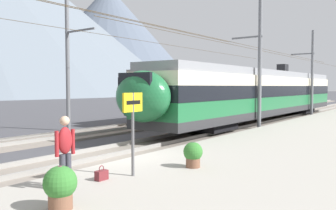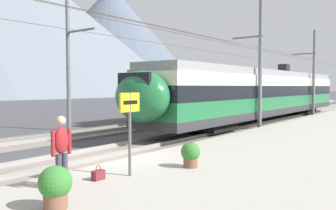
{
  "view_description": "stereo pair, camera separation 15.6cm",
  "coord_description": "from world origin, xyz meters",
  "px_view_note": "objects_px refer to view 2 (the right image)",
  "views": [
    {
      "loc": [
        -8.45,
        -8.83,
        2.71
      ],
      "look_at": [
        6.5,
        2.48,
        1.71
      ],
      "focal_mm": 37.28,
      "sensor_mm": 36.0,
      "label": 1
    },
    {
      "loc": [
        -8.36,
        -8.96,
        2.71
      ],
      "look_at": [
        6.5,
        2.48,
        1.71
      ],
      "focal_mm": 37.28,
      "sensor_mm": 36.0,
      "label": 2
    }
  ],
  "objects_px": {
    "catenary_mast_mid": "(258,63)",
    "catenary_mast_east": "(312,72)",
    "platform_sign": "(130,115)",
    "passenger_walking": "(61,148)",
    "potted_plant_by_shelter": "(55,185)",
    "catenary_mast_far_side": "(70,60)",
    "handbag_beside_passenger": "(98,175)",
    "train_far_track": "(222,92)",
    "potted_plant_platform_edge": "(191,153)",
    "train_near_platform": "(262,93)"
  },
  "relations": [
    {
      "from": "train_near_platform",
      "to": "catenary_mast_east",
      "type": "bearing_deg",
      "value": -12.39
    },
    {
      "from": "train_near_platform",
      "to": "train_far_track",
      "type": "bearing_deg",
      "value": 54.76
    },
    {
      "from": "passenger_walking",
      "to": "potted_plant_platform_edge",
      "type": "distance_m",
      "value": 3.81
    },
    {
      "from": "train_far_track",
      "to": "platform_sign",
      "type": "bearing_deg",
      "value": -157.12
    },
    {
      "from": "platform_sign",
      "to": "handbag_beside_passenger",
      "type": "relative_size",
      "value": 5.88
    },
    {
      "from": "train_far_track",
      "to": "catenary_mast_far_side",
      "type": "bearing_deg",
      "value": 171.89
    },
    {
      "from": "catenary_mast_mid",
      "to": "potted_plant_by_shelter",
      "type": "distance_m",
      "value": 16.67
    },
    {
      "from": "train_near_platform",
      "to": "potted_plant_platform_edge",
      "type": "distance_m",
      "value": 16.75
    },
    {
      "from": "catenary_mast_east",
      "to": "potted_plant_by_shelter",
      "type": "distance_m",
      "value": 27.99
    },
    {
      "from": "catenary_mast_far_side",
      "to": "platform_sign",
      "type": "relative_size",
      "value": 20.96
    },
    {
      "from": "potted_plant_by_shelter",
      "to": "catenary_mast_mid",
      "type": "bearing_deg",
      "value": 9.82
    },
    {
      "from": "platform_sign",
      "to": "potted_plant_platform_edge",
      "type": "xyz_separation_m",
      "value": [
        1.77,
        -0.74,
        -1.2
      ]
    },
    {
      "from": "platform_sign",
      "to": "passenger_walking",
      "type": "height_order",
      "value": "platform_sign"
    },
    {
      "from": "catenary_mast_far_side",
      "to": "potted_plant_platform_edge",
      "type": "xyz_separation_m",
      "value": [
        -4.8,
        -12.01,
        -3.55
      ]
    },
    {
      "from": "catenary_mast_mid",
      "to": "passenger_walking",
      "type": "relative_size",
      "value": 27.21
    },
    {
      "from": "catenary_mast_east",
      "to": "potted_plant_platform_edge",
      "type": "bearing_deg",
      "value": -172.82
    },
    {
      "from": "train_far_track",
      "to": "handbag_beside_passenger",
      "type": "distance_m",
      "value": 24.14
    },
    {
      "from": "platform_sign",
      "to": "catenary_mast_far_side",
      "type": "bearing_deg",
      "value": 59.78
    },
    {
      "from": "passenger_walking",
      "to": "potted_plant_platform_edge",
      "type": "height_order",
      "value": "passenger_walking"
    },
    {
      "from": "train_near_platform",
      "to": "potted_plant_by_shelter",
      "type": "xyz_separation_m",
      "value": [
        -20.53,
        -4.36,
        -1.4
      ]
    },
    {
      "from": "catenary_mast_east",
      "to": "handbag_beside_passenger",
      "type": "xyz_separation_m",
      "value": [
        -25.77,
        -1.84,
        -3.45
      ]
    },
    {
      "from": "train_near_platform",
      "to": "catenary_mast_mid",
      "type": "distance_m",
      "value": 5.07
    },
    {
      "from": "catenary_mast_east",
      "to": "catenary_mast_far_side",
      "type": "xyz_separation_m",
      "value": [
        -18.42,
        9.09,
        0.39
      ]
    },
    {
      "from": "passenger_walking",
      "to": "potted_plant_by_shelter",
      "type": "relative_size",
      "value": 2.0
    },
    {
      "from": "train_far_track",
      "to": "platform_sign",
      "type": "height_order",
      "value": "train_far_track"
    },
    {
      "from": "potted_plant_by_shelter",
      "to": "potted_plant_platform_edge",
      "type": "bearing_deg",
      "value": -1.68
    },
    {
      "from": "catenary_mast_far_side",
      "to": "passenger_walking",
      "type": "xyz_separation_m",
      "value": [
        -8.4,
        -10.88,
        -3.02
      ]
    },
    {
      "from": "passenger_walking",
      "to": "handbag_beside_passenger",
      "type": "distance_m",
      "value": 1.32
    },
    {
      "from": "potted_plant_by_shelter",
      "to": "passenger_walking",
      "type": "bearing_deg",
      "value": 49.35
    },
    {
      "from": "handbag_beside_passenger",
      "to": "potted_plant_by_shelter",
      "type": "height_order",
      "value": "potted_plant_by_shelter"
    },
    {
      "from": "handbag_beside_passenger",
      "to": "catenary_mast_mid",
      "type": "bearing_deg",
      "value": 7.37
    },
    {
      "from": "potted_plant_platform_edge",
      "to": "passenger_walking",
      "type": "bearing_deg",
      "value": 162.49
    },
    {
      "from": "catenary_mast_far_side",
      "to": "handbag_beside_passenger",
      "type": "bearing_deg",
      "value": -123.95
    },
    {
      "from": "train_near_platform",
      "to": "platform_sign",
      "type": "distance_m",
      "value": 18.23
    },
    {
      "from": "catenary_mast_east",
      "to": "potted_plant_by_shelter",
      "type": "bearing_deg",
      "value": -174.24
    },
    {
      "from": "catenary_mast_far_side",
      "to": "potted_plant_by_shelter",
      "type": "distance_m",
      "value": 15.46
    },
    {
      "from": "train_far_track",
      "to": "potted_plant_platform_edge",
      "type": "xyz_separation_m",
      "value": [
        -19.86,
        -9.86,
        -1.46
      ]
    },
    {
      "from": "catenary_mast_east",
      "to": "catenary_mast_far_side",
      "type": "distance_m",
      "value": 20.54
    },
    {
      "from": "platform_sign",
      "to": "potted_plant_by_shelter",
      "type": "relative_size",
      "value": 2.6
    },
    {
      "from": "catenary_mast_mid",
      "to": "passenger_walking",
      "type": "xyz_separation_m",
      "value": [
        -15.24,
        -1.78,
        -2.83
      ]
    },
    {
      "from": "catenary_mast_mid",
      "to": "potted_plant_by_shelter",
      "type": "xyz_separation_m",
      "value": [
        -16.1,
        -2.79,
        -3.3
      ]
    },
    {
      "from": "platform_sign",
      "to": "potted_plant_by_shelter",
      "type": "bearing_deg",
      "value": -167.32
    },
    {
      "from": "catenary_mast_east",
      "to": "potted_plant_by_shelter",
      "type": "relative_size",
      "value": 54.52
    },
    {
      "from": "catenary_mast_mid",
      "to": "potted_plant_by_shelter",
      "type": "relative_size",
      "value": 54.52
    },
    {
      "from": "train_far_track",
      "to": "potted_plant_by_shelter",
      "type": "height_order",
      "value": "train_far_track"
    },
    {
      "from": "train_far_track",
      "to": "handbag_beside_passenger",
      "type": "bearing_deg",
      "value": -158.61
    },
    {
      "from": "potted_plant_by_shelter",
      "to": "catenary_mast_east",
      "type": "bearing_deg",
      "value": 5.76
    },
    {
      "from": "catenary_mast_far_side",
      "to": "handbag_beside_passenger",
      "type": "distance_m",
      "value": 13.72
    },
    {
      "from": "platform_sign",
      "to": "train_far_track",
      "type": "bearing_deg",
      "value": 22.88
    },
    {
      "from": "catenary_mast_mid",
      "to": "catenary_mast_east",
      "type": "height_order",
      "value": "catenary_mast_mid"
    }
  ]
}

